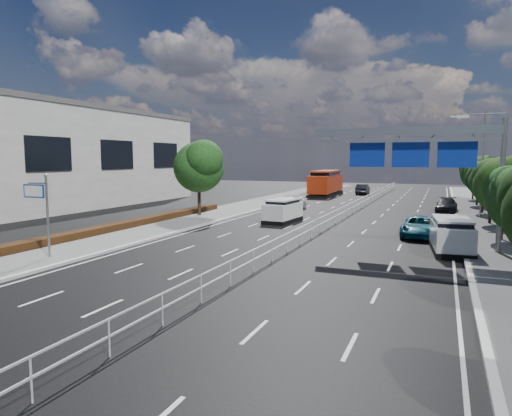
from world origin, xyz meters
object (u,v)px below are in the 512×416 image
(pedestrian_a, at_px, (512,219))
(pedestrian_b, at_px, (499,216))
(overhead_gantry, at_px, (425,149))
(parked_car_dark, at_px, (446,205))
(white_minivan, at_px, (283,211))
(red_bus, at_px, (326,182))
(parked_car_teal, at_px, (420,226))
(near_car_dark, at_px, (363,189))
(silver_minivan, at_px, (451,235))
(toilet_sign, at_px, (40,201))
(near_car_silver, at_px, (291,202))

(pedestrian_a, height_order, pedestrian_b, pedestrian_b)
(overhead_gantry, xyz_separation_m, parked_car_dark, (1.42, 19.95, -4.94))
(white_minivan, relative_size, red_bus, 0.38)
(parked_car_teal, height_order, pedestrian_a, pedestrian_a)
(parked_car_teal, relative_size, pedestrian_a, 3.11)
(pedestrian_a, bearing_deg, parked_car_dark, -78.03)
(overhead_gantry, xyz_separation_m, red_bus, (-14.14, 35.74, -3.81))
(pedestrian_b, bearing_deg, white_minivan, 34.64)
(near_car_dark, relative_size, silver_minivan, 0.93)
(overhead_gantry, bearing_deg, toilet_sign, -150.40)
(toilet_sign, height_order, red_bus, toilet_sign)
(pedestrian_a, distance_m, pedestrian_b, 1.37)
(near_car_silver, bearing_deg, white_minivan, 107.16)
(toilet_sign, bearing_deg, pedestrian_a, 39.01)
(pedestrian_a, bearing_deg, overhead_gantry, 49.48)
(parked_car_dark, height_order, pedestrian_b, pedestrian_b)
(red_bus, xyz_separation_m, parked_car_dark, (15.56, -15.79, -1.14))
(toilet_sign, distance_m, pedestrian_b, 30.21)
(toilet_sign, relative_size, pedestrian_b, 2.78)
(white_minivan, relative_size, parked_car_dark, 0.97)
(red_bus, bearing_deg, pedestrian_b, -55.29)
(toilet_sign, xyz_separation_m, silver_minivan, (19.25, 9.72, -2.02))
(overhead_gantry, xyz_separation_m, pedestrian_b, (4.86, 9.95, -4.69))
(toilet_sign, xyz_separation_m, overhead_gantry, (17.69, 10.05, 2.66))
(pedestrian_b, bearing_deg, toilet_sign, 67.43)
(near_car_silver, bearing_deg, parked_car_teal, 141.58)
(pedestrian_a, bearing_deg, parked_car_teal, 29.20)
(parked_car_dark, bearing_deg, white_minivan, -131.54)
(red_bus, height_order, silver_minivan, red_bus)
(overhead_gantry, relative_size, pedestrian_a, 6.62)
(silver_minivan, xyz_separation_m, parked_car_teal, (-1.80, 4.68, -0.26))
(parked_car_dark, relative_size, pedestrian_b, 2.93)
(near_car_silver, distance_m, parked_car_dark, 14.79)
(toilet_sign, relative_size, near_car_silver, 0.94)
(white_minivan, bearing_deg, pedestrian_b, 13.25)
(toilet_sign, relative_size, parked_car_dark, 0.95)
(near_car_silver, xyz_separation_m, pedestrian_b, (17.62, -5.80, 0.13))
(red_bus, height_order, parked_car_dark, red_bus)
(red_bus, relative_size, pedestrian_b, 7.45)
(near_car_dark, height_order, pedestrian_b, pedestrian_b)
(red_bus, xyz_separation_m, near_car_dark, (4.54, 3.45, -1.07))
(near_car_silver, distance_m, near_car_dark, 23.66)
(overhead_gantry, distance_m, white_minivan, 13.99)
(white_minivan, relative_size, pedestrian_b, 2.84)
(near_car_silver, relative_size, parked_car_teal, 0.96)
(silver_minivan, relative_size, pedestrian_b, 3.02)
(red_bus, distance_m, parked_car_dark, 22.20)
(near_car_silver, bearing_deg, parked_car_dark, -159.58)
(red_bus, height_order, near_car_dark, red_bus)
(parked_car_dark, bearing_deg, red_bus, 137.63)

